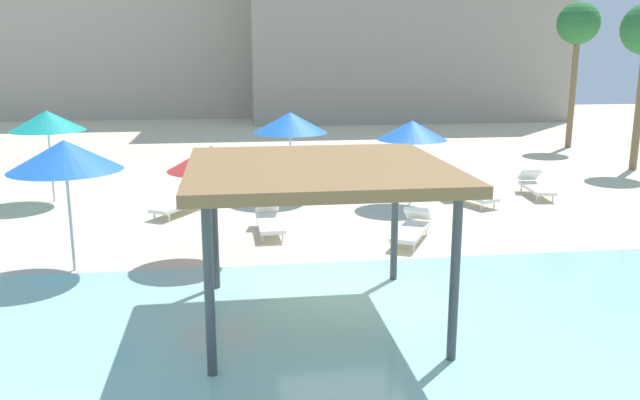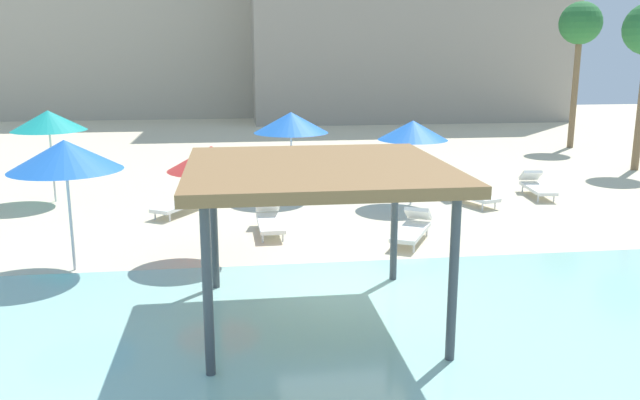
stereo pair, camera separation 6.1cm
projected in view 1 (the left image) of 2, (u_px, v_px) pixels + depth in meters
The scene contains 15 objects.
ground_plane at pixel (345, 289), 12.53m from camera, with size 80.00×80.00×0.00m, color beige.
shade_pavilion at pixel (318, 174), 10.48m from camera, with size 4.17×4.17×2.69m.
beach_umbrella_blue_1 at pixel (290, 123), 19.86m from camera, with size 2.29×2.29×2.64m.
beach_umbrella_blue_2 at pixel (65, 155), 13.03m from camera, with size 2.25×2.25×2.73m.
beach_umbrella_teal_3 at pixel (47, 121), 19.14m from camera, with size 2.16×2.16×2.75m.
beach_umbrella_red_5 at pixel (212, 158), 13.84m from camera, with size 1.90×1.90×2.49m.
beach_umbrella_blue_6 at pixel (412, 130), 18.88m from camera, with size 2.04×2.04×2.49m.
lounge_chair_0 at pixel (412, 228), 15.59m from camera, with size 1.43×1.95×0.74m.
lounge_chair_1 at pixel (269, 219), 16.35m from camera, with size 0.64×1.91×0.74m.
lounge_chair_3 at pixel (181, 202), 18.23m from camera, with size 1.51×1.93×0.74m.
lounge_chair_4 at pixel (535, 185), 20.46m from camera, with size 0.80×1.95×0.74m.
lounge_chair_6 at pixel (467, 192), 19.45m from camera, with size 1.25×1.98×0.74m.
palm_tree_2 at pixel (578, 27), 29.46m from camera, with size 1.90×1.90×6.61m.
hotel_block_0 at pixel (123, 3), 46.07m from camera, with size 22.70×10.69×15.47m, color #B2A893.
hotel_block_1 at pixel (397, 1), 44.21m from camera, with size 20.19×11.74×15.46m, color #9E9384.
Camera 1 is at (-2.09, -11.65, 4.47)m, focal length 36.61 mm.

